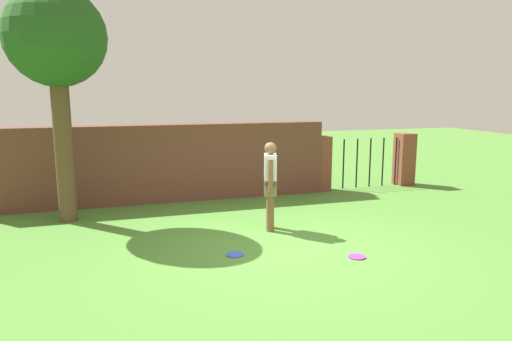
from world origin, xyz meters
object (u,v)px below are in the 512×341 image
at_px(person, 270,182).
at_px(frisbee_blue, 235,255).
at_px(tree, 56,42).
at_px(frisbee_purple, 357,257).

height_order(person, frisbee_blue, person).
relative_size(tree, person, 2.74).
distance_m(frisbee_blue, frisbee_purple, 1.88).
relative_size(tree, frisbee_blue, 16.42).
bearing_deg(tree, person, -25.61).
distance_m(tree, frisbee_blue, 5.15).
bearing_deg(tree, frisbee_purple, -38.39).
distance_m(tree, person, 4.72).
xyz_separation_m(person, frisbee_blue, (-0.97, -1.11, -0.89)).
bearing_deg(person, frisbee_blue, -23.41).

